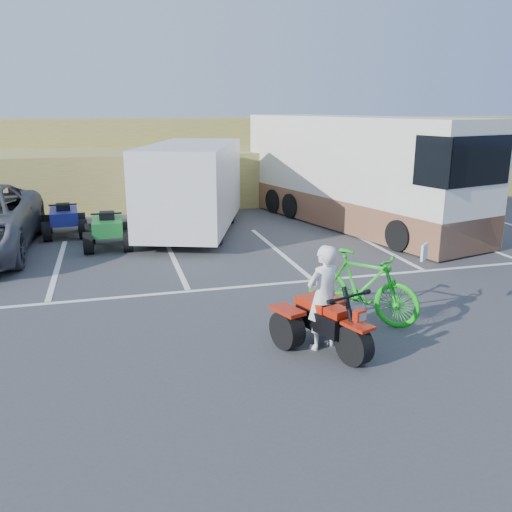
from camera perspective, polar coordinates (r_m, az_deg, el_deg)
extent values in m
plane|color=#3B3B3E|center=(8.85, -4.81, -8.68)|extent=(100.00, 100.00, 0.00)
cube|color=white|center=(13.52, -20.13, -1.00)|extent=(0.12, 5.00, 0.01)
cube|color=white|center=(13.53, -8.70, -0.20)|extent=(0.12, 5.00, 0.01)
cube|color=white|center=(14.06, 2.28, 0.58)|extent=(0.12, 5.00, 0.01)
cube|color=white|center=(15.08, 12.12, 1.26)|extent=(0.12, 5.00, 0.01)
cube|color=white|center=(16.47, 20.52, 1.81)|extent=(0.12, 5.00, 0.01)
cube|color=white|center=(11.06, -7.10, -3.71)|extent=(28.00, 0.12, 0.01)
cube|color=olive|center=(22.16, -11.59, 8.38)|extent=(40.00, 6.00, 2.00)
cube|color=olive|center=(25.55, -12.28, 11.50)|extent=(40.00, 4.00, 2.20)
imported|color=white|center=(8.29, 7.07, -4.35)|extent=(0.70, 0.57, 1.64)
imported|color=#14BF19|center=(9.52, 11.07, -3.15)|extent=(1.80, 1.94, 1.24)
cube|color=silver|center=(15.97, -6.72, 7.51)|extent=(3.93, 5.97, 2.31)
cylinder|color=black|center=(16.15, -6.60, 3.61)|extent=(2.13, 1.28, 0.65)
cube|color=silver|center=(17.25, 10.34, 8.80)|extent=(4.52, 9.39, 3.28)
cube|color=brown|center=(17.43, 10.15, 4.93)|extent=(4.56, 9.40, 0.91)
cube|color=black|center=(14.02, 22.71, 9.20)|extent=(2.03, 0.55, 1.18)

